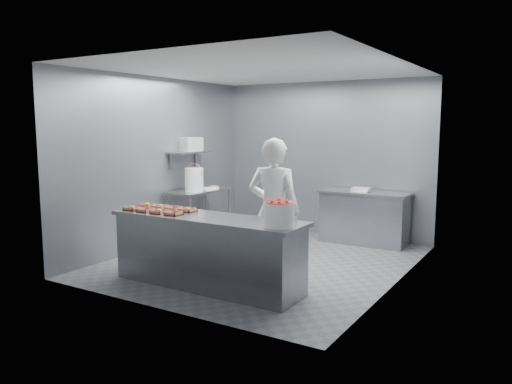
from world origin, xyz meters
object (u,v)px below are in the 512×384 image
tray_3 (174,213)px  tray_7 (188,210)px  back_counter (364,217)px  tray_6 (174,208)px  worker (274,211)px  prep_table (199,207)px  glaze_bucket (194,179)px  strawberry_tub (279,213)px  appliance (191,144)px  service_counter (207,251)px  tray_4 (147,205)px  tray_2 (159,211)px  tray_0 (132,208)px  tray_5 (160,207)px  tray_1 (146,210)px

tray_3 → tray_7: size_ratio=1.00×
back_counter → tray_6: 3.50m
worker → prep_table: bearing=-41.0°
tray_3 → glaze_bucket: bearing=121.8°
strawberry_tub → appliance: 3.63m
service_counter → appliance: 2.96m
tray_4 → tray_2: bearing=-30.5°
tray_7 → worker: (1.03, 0.46, 0.01)m
tray_0 → tray_4: size_ratio=1.00×
tray_4 → appliance: (-0.69, 1.84, 0.76)m
tray_4 → glaze_bucket: (-0.45, 1.61, 0.19)m
tray_7 → worker: 1.13m
tray_0 → tray_3: bearing=0.0°
prep_table → tray_0: tray_0 is taller
prep_table → worker: size_ratio=0.64×
tray_3 → tray_4: (-0.72, 0.28, 0.00)m
tray_5 → appliance: appliance is taller
tray_5 → worker: 1.58m
tray_2 → tray_7: 0.37m
tray_2 → tray_5: 0.37m
tray_6 → worker: (1.27, 0.46, 0.01)m
service_counter → tray_2: tray_2 is taller
tray_3 → tray_4: bearing=158.6°
back_counter → worker: 2.71m
tray_7 → appliance: appliance is taller
tray_0 → tray_4: bearing=90.0°
strawberry_tub → tray_5: bearing=173.1°
tray_1 → tray_7: (0.48, 0.28, 0.00)m
back_counter → tray_6: (-1.55, -3.11, 0.47)m
appliance → tray_2: bearing=-43.7°
tray_6 → tray_7: bearing=-0.0°
worker → glaze_bucket: worker is taller
tray_5 → back_counter: bearing=60.0°
back_counter → tray_2: tray_2 is taller
back_counter → appliance: size_ratio=4.69×
tray_4 → strawberry_tub: 2.23m
tray_7 → tray_2: bearing=-130.3°
tray_0 → tray_2: same height
tray_6 → worker: worker is taller
service_counter → tray_4: 1.23m
glaze_bucket → tray_1: bearing=-69.9°
prep_table → tray_0: bearing=-76.1°
tray_1 → tray_6: bearing=49.7°
tray_1 → strawberry_tub: strawberry_tub is taller
tray_4 → glaze_bucket: bearing=105.6°
tray_0 → tray_2: 0.48m
appliance → strawberry_tub: bearing=-18.1°
service_counter → tray_3: size_ratio=13.88×
tray_4 → strawberry_tub: strawberry_tub is taller
tray_7 → glaze_bucket: size_ratio=0.39×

